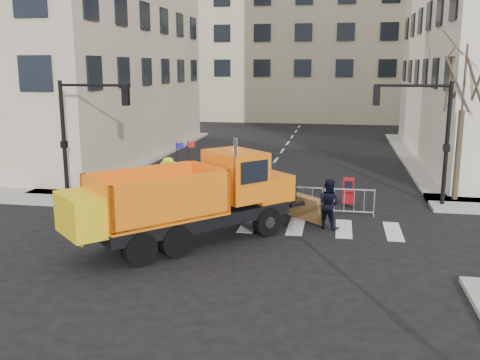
% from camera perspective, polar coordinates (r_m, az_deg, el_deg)
% --- Properties ---
extents(ground, '(120.00, 120.00, 0.00)m').
position_cam_1_polar(ground, '(15.89, -4.84, -10.16)').
color(ground, black).
rests_on(ground, ground).
extents(sidewalk_back, '(64.00, 5.00, 0.15)m').
position_cam_1_polar(sidewalk_back, '(23.77, 0.57, -2.38)').
color(sidewalk_back, gray).
rests_on(sidewalk_back, ground).
extents(building_far, '(30.00, 18.00, 24.00)m').
position_cam_1_polar(building_far, '(66.56, 7.40, 17.13)').
color(building_far, '#C2B594').
rests_on(building_far, ground).
extents(traffic_light_left, '(0.18, 0.18, 5.40)m').
position_cam_1_polar(traffic_light_left, '(24.98, -18.27, 3.86)').
color(traffic_light_left, black).
rests_on(traffic_light_left, ground).
extents(traffic_light_right, '(0.18, 0.18, 5.40)m').
position_cam_1_polar(traffic_light_right, '(24.32, 21.19, 3.45)').
color(traffic_light_right, black).
rests_on(traffic_light_right, ground).
extents(crowd_barriers, '(12.60, 0.60, 1.10)m').
position_cam_1_polar(crowd_barriers, '(22.94, -1.67, -1.69)').
color(crowd_barriers, '#9EA0A5').
rests_on(crowd_barriers, ground).
extents(street_tree, '(3.00, 3.00, 7.50)m').
position_cam_1_polar(street_tree, '(25.32, 22.53, 6.05)').
color(street_tree, '#382B21').
rests_on(street_tree, ground).
extents(plow_truck, '(8.25, 8.56, 3.65)m').
position_cam_1_polar(plow_truck, '(18.28, -5.69, -1.86)').
color(plow_truck, black).
rests_on(plow_truck, ground).
extents(cop_a, '(0.71, 0.52, 1.79)m').
position_cam_1_polar(cop_a, '(21.89, 4.53, -1.47)').
color(cop_a, black).
rests_on(cop_a, ground).
extents(cop_b, '(1.14, 1.04, 1.90)m').
position_cam_1_polar(cop_b, '(20.31, 9.39, -2.51)').
color(cop_b, black).
rests_on(cop_b, ground).
extents(cop_c, '(0.66, 1.07, 1.70)m').
position_cam_1_polar(cop_c, '(21.98, 2.70, -1.51)').
color(cop_c, black).
rests_on(cop_c, ground).
extents(worker, '(1.38, 1.38, 1.92)m').
position_cam_1_polar(worker, '(23.88, -7.61, 0.13)').
color(worker, '#F0F51C').
rests_on(worker, sidewalk_back).
extents(newspaper_box, '(0.49, 0.45, 1.10)m').
position_cam_1_polar(newspaper_box, '(23.68, 11.48, -1.12)').
color(newspaper_box, '#A80C15').
rests_on(newspaper_box, sidewalk_back).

